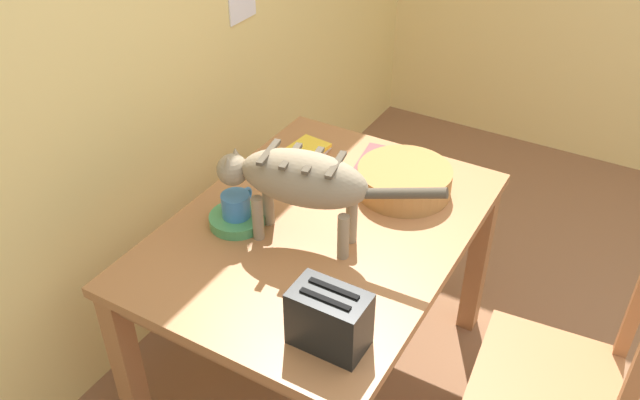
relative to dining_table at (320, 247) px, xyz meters
The scene contains 10 objects.
wall_rear 0.99m from the dining_table, 85.30° to the left, with size 4.85×0.11×2.50m.
dining_table is the anchor object (origin of this frame).
cat 0.32m from the dining_table, 167.18° to the left, with size 0.22×0.70×0.32m.
saucer_bowl 0.29m from the dining_table, 118.63° to the left, with size 0.18×0.18×0.04m, color #459255.
coffee_mug 0.31m from the dining_table, 118.04° to the left, with size 0.13×0.09×0.08m.
magazine 0.45m from the dining_table, ahead, with size 0.24×0.19×0.01m, color red.
book_stack 0.45m from the dining_table, 37.06° to the left, with size 0.19×0.14×0.04m.
wicker_basket 0.38m from the dining_table, 26.16° to the right, with size 0.33×0.33×0.09m.
toaster 0.54m from the dining_table, 147.28° to the right, with size 0.12×0.20×0.18m.
wooden_chair_near 0.85m from the dining_table, 88.86° to the right, with size 0.46×0.46×0.94m.
Camera 1 is at (-1.55, 0.18, 2.06)m, focal length 37.42 mm.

